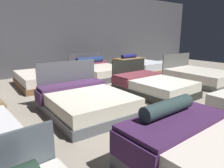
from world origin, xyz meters
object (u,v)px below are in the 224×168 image
at_px(bed_9, 42,79).
at_px(bed_11, 138,66).
at_px(bed_5, 86,102).
at_px(bed_6, 152,86).
at_px(bed_7, 199,76).
at_px(bed_10, 98,71).
at_px(bed_1, 223,162).

distance_m(bed_9, bed_11, 4.41).
height_order(bed_5, bed_6, bed_5).
relative_size(bed_6, bed_11, 1.00).
height_order(bed_7, bed_10, bed_7).
bearing_deg(bed_10, bed_7, -52.64).
bearing_deg(bed_9, bed_10, 4.30).
bearing_deg(bed_5, bed_9, 91.29).
bearing_deg(bed_5, bed_7, 2.23).
relative_size(bed_1, bed_9, 1.05).
bearing_deg(bed_9, bed_5, -88.12).
distance_m(bed_5, bed_9, 2.86).
height_order(bed_1, bed_11, bed_1).
xyz_separation_m(bed_5, bed_11, (4.48, 2.88, 0.01)).
xyz_separation_m(bed_1, bed_5, (-0.06, 2.85, -0.05)).
xyz_separation_m(bed_6, bed_7, (2.29, -0.09, -0.01)).
xyz_separation_m(bed_9, bed_10, (2.19, 0.04, 0.03)).
xyz_separation_m(bed_6, bed_10, (0.06, 2.84, 0.02)).
height_order(bed_1, bed_6, bed_6).
bearing_deg(bed_7, bed_5, -178.54).
height_order(bed_7, bed_11, bed_7).
distance_m(bed_5, bed_7, 4.50).
distance_m(bed_9, bed_10, 2.19).
relative_size(bed_1, bed_7, 1.00).
relative_size(bed_6, bed_9, 1.05).
bearing_deg(bed_1, bed_6, 52.85).
bearing_deg(bed_1, bed_11, 51.71).
distance_m(bed_10, bed_11, 2.21).
relative_size(bed_1, bed_6, 1.00).
height_order(bed_6, bed_10, bed_6).
height_order(bed_9, bed_11, bed_11).
bearing_deg(bed_6, bed_9, 126.84).
bearing_deg(bed_1, bed_10, 68.35).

